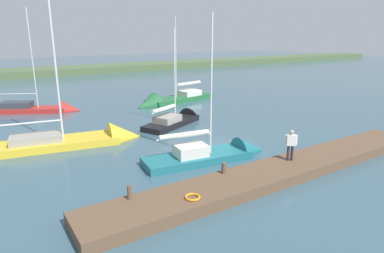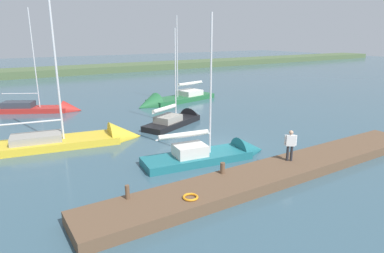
# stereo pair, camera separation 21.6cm
# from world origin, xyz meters

# --- Properties ---
(ground_plane) EXTENTS (200.00, 200.00, 0.00)m
(ground_plane) POSITION_xyz_m (0.00, 0.00, 0.00)
(ground_plane) COLOR #385666
(far_shoreline) EXTENTS (180.00, 8.00, 2.40)m
(far_shoreline) POSITION_xyz_m (0.00, -48.34, 0.00)
(far_shoreline) COLOR #4C603D
(far_shoreline) RESTS_ON ground_plane
(dock_pier) EXTENTS (21.19, 2.45, 0.53)m
(dock_pier) POSITION_xyz_m (0.00, 5.55, 0.27)
(dock_pier) COLOR brown
(dock_pier) RESTS_ON ground_plane
(mooring_post_near) EXTENTS (0.24, 0.24, 0.54)m
(mooring_post_near) POSITION_xyz_m (3.18, 4.69, 0.80)
(mooring_post_near) COLOR brown
(mooring_post_near) RESTS_ON dock_pier
(mooring_post_far) EXTENTS (0.18, 0.18, 0.59)m
(mooring_post_far) POSITION_xyz_m (8.05, 4.69, 0.83)
(mooring_post_far) COLOR brown
(mooring_post_far) RESTS_ON dock_pier
(life_ring_buoy) EXTENTS (0.66, 0.66, 0.10)m
(life_ring_buoy) POSITION_xyz_m (5.86, 6.04, 0.58)
(life_ring_buoy) COLOR orange
(life_ring_buoy) RESTS_ON dock_pier
(sailboat_mid_channel) EXTENTS (6.94, 4.56, 8.36)m
(sailboat_mid_channel) POSITION_xyz_m (-1.02, -6.53, 0.17)
(sailboat_mid_channel) COLOR black
(sailboat_mid_channel) RESTS_ON ground_plane
(sailboat_far_right) EXTENTS (10.04, 4.50, 10.07)m
(sailboat_far_right) POSITION_xyz_m (-4.14, -14.18, 0.14)
(sailboat_far_right) COLOR #236638
(sailboat_far_right) RESTS_ON ground_plane
(sailboat_far_left) EXTENTS (10.84, 4.13, 12.35)m
(sailboat_far_left) POSITION_xyz_m (7.57, -5.32, 0.15)
(sailboat_far_left) COLOR gold
(sailboat_far_left) RESTS_ON ground_plane
(sailboat_inner_slip) EXTENTS (7.83, 2.97, 9.06)m
(sailboat_inner_slip) POSITION_xyz_m (1.28, 1.78, 0.19)
(sailboat_inner_slip) COLOR #1E6B75
(sailboat_inner_slip) RESTS_ON ground_plane
(sailboat_behind_pier) EXTENTS (8.22, 5.54, 10.17)m
(sailboat_behind_pier) POSITION_xyz_m (7.93, -17.00, 0.17)
(sailboat_behind_pier) COLOR #B22823
(sailboat_behind_pier) RESTS_ON ground_plane
(person_on_dock) EXTENTS (0.52, 0.45, 1.68)m
(person_on_dock) POSITION_xyz_m (-0.86, 5.23, 1.50)
(person_on_dock) COLOR #28282D
(person_on_dock) RESTS_ON dock_pier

